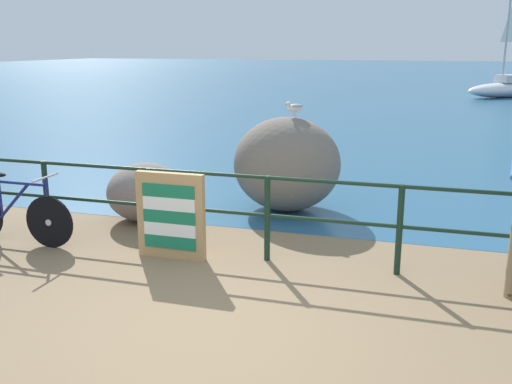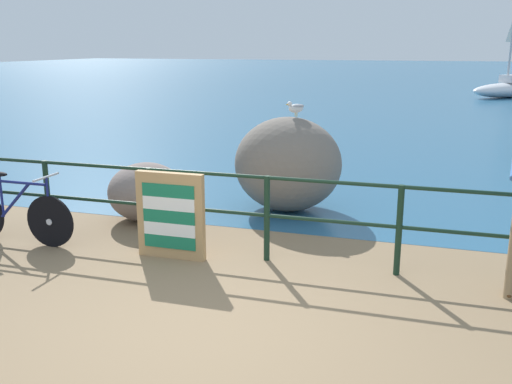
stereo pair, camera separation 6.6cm
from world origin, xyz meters
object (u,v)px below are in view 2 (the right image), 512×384
object	(u,v)px
seagull	(296,107)
bicycle	(15,213)
breakwater_boulder_left	(146,192)
sailboat	(511,83)
breakwater_boulder_main	(288,164)
folded_deckchair_stack	(171,216)

from	to	relation	value
seagull	bicycle	bearing A→B (deg)	-9.17
breakwater_boulder_left	sailboat	bearing A→B (deg)	72.43
bicycle	breakwater_boulder_main	size ratio (longest dim) A/B	1.04
folded_deckchair_stack	breakwater_boulder_left	distance (m)	1.66
breakwater_boulder_left	bicycle	bearing A→B (deg)	-128.32
bicycle	seagull	xyz separation A→B (m)	(3.03, 2.58, 1.18)
bicycle	sailboat	bearing A→B (deg)	71.38
folded_deckchair_stack	sailboat	bearing A→B (deg)	75.52
bicycle	sailboat	world-z (taller)	sailboat
folded_deckchair_stack	sailboat	distance (m)	25.27
breakwater_boulder_main	folded_deckchair_stack	bearing A→B (deg)	-108.65
folded_deckchair_stack	seagull	distance (m)	2.84
seagull	sailboat	bearing A→B (deg)	-153.37
bicycle	breakwater_boulder_left	size ratio (longest dim) A/B	1.52
bicycle	breakwater_boulder_left	world-z (taller)	bicycle
sailboat	breakwater_boulder_main	bearing A→B (deg)	35.56
bicycle	sailboat	distance (m)	25.98
folded_deckchair_stack	breakwater_boulder_main	size ratio (longest dim) A/B	0.64
breakwater_boulder_main	seagull	distance (m)	0.86
folded_deckchair_stack	sailboat	world-z (taller)	sailboat
folded_deckchair_stack	seagull	world-z (taller)	seagull
breakwater_boulder_main	breakwater_boulder_left	size ratio (longest dim) A/B	1.46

